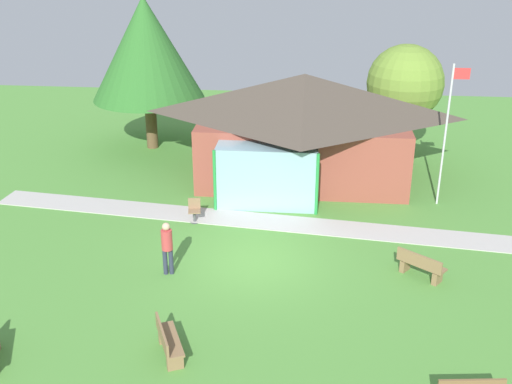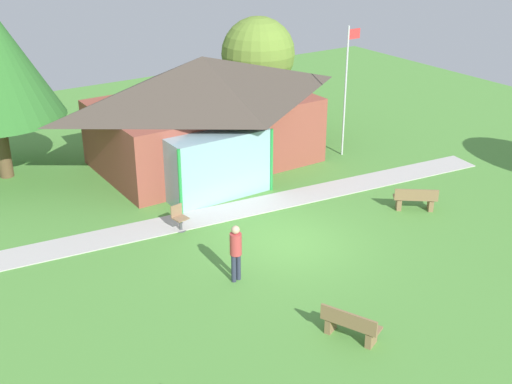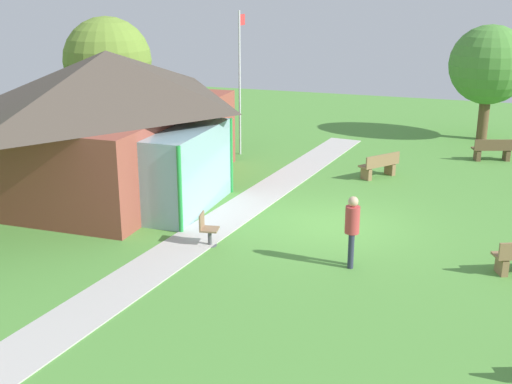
# 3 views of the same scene
# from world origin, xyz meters

# --- Properties ---
(ground_plane) EXTENTS (44.00, 44.00, 0.00)m
(ground_plane) POSITION_xyz_m (0.00, 0.00, 0.00)
(ground_plane) COLOR #54933D
(pavilion) EXTENTS (9.39, 7.12, 4.39)m
(pavilion) POSITION_xyz_m (1.22, 7.54, 2.29)
(pavilion) COLOR brown
(pavilion) RESTS_ON ground_plane
(footpath) EXTENTS (20.73, 3.71, 0.03)m
(footpath) POSITION_xyz_m (0.00, 3.00, 0.01)
(footpath) COLOR #BCB7B2
(footpath) RESTS_ON ground_plane
(flagpole) EXTENTS (0.64, 0.08, 5.42)m
(flagpole) POSITION_xyz_m (6.59, 5.22, 3.00)
(flagpole) COLOR silver
(flagpole) RESTS_ON ground_plane
(bench_mid_right) EXTENTS (1.45, 1.27, 0.84)m
(bench_mid_right) POSITION_xyz_m (5.10, -0.40, 0.40)
(bench_mid_right) COLOR olive
(bench_mid_right) RESTS_ON ground_plane
(bench_lawn_far_right) EXTENTS (0.91, 1.56, 0.84)m
(bench_lawn_far_right) POSITION_xyz_m (8.69, -4.08, 0.40)
(bench_lawn_far_right) COLOR brown
(bench_lawn_far_right) RESTS_ON ground_plane
(patio_chair_west) EXTENTS (0.51, 0.51, 0.86)m
(patio_chair_west) POSITION_xyz_m (-2.47, 2.81, 0.42)
(patio_chair_west) COLOR #8C6B4C
(patio_chair_west) RESTS_ON ground_plane
(visitor_strolling_lawn) EXTENTS (0.34, 0.34, 1.74)m
(visitor_strolling_lawn) POSITION_xyz_m (-2.59, -0.91, 1.02)
(visitor_strolling_lawn) COLOR #2D3347
(visitor_strolling_lawn) RESTS_ON ground_plane
(tree_far_east) EXTENTS (3.25, 3.25, 4.77)m
(tree_far_east) POSITION_xyz_m (12.26, -3.64, 3.12)
(tree_far_east) COLOR brown
(tree_far_east) RESTS_ON ground_plane
(tree_behind_pavilion_right) EXTENTS (3.37, 3.37, 5.19)m
(tree_behind_pavilion_right) POSITION_xyz_m (5.66, 10.30, 3.47)
(tree_behind_pavilion_right) COLOR brown
(tree_behind_pavilion_right) RESTS_ON ground_plane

